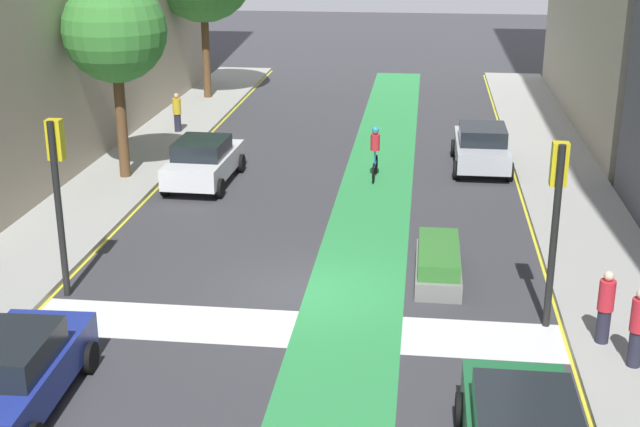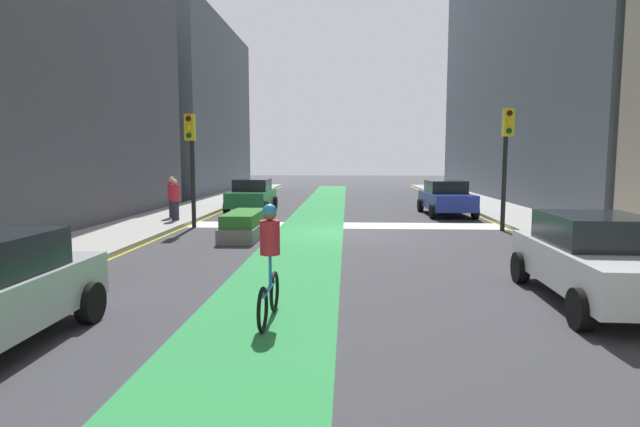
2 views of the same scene
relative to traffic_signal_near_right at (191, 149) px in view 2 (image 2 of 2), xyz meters
The scene contains 16 objects.
ground_plane 6.43m from the traffic_signal_near_right, 169.61° to the left, with size 120.00×120.00×0.00m, color #38383D.
bike_lane_paint 5.37m from the traffic_signal_near_right, 166.76° to the left, with size 2.40×60.00×0.01m, color #2D8C47.
crosswalk_band 6.42m from the traffic_signal_near_right, behind, with size 12.00×1.80×0.01m, color silver.
sidewalk_left 13.48m from the traffic_signal_near_right, behind, with size 3.00×60.00×0.15m, color #9E9E99.
curb_stripe_left 12.04m from the traffic_signal_near_right, behind, with size 0.16×60.00×0.01m, color yellow.
sidewalk_right 3.56m from the traffic_signal_near_right, 28.91° to the left, with size 3.00×60.00×0.15m, color #9E9E99.
curb_stripe_right 3.12m from the traffic_signal_near_right, 70.34° to the left, with size 0.16×60.00×0.01m, color yellow.
traffic_signal_near_right is the anchor object (origin of this frame).
traffic_signal_near_left 11.26m from the traffic_signal_near_right, behind, with size 0.35×0.52×4.28m.
car_white_left_far 14.02m from the traffic_signal_near_right, 137.25° to the left, with size 2.12×4.25×1.57m.
car_blue_left_near 11.51m from the traffic_signal_near_right, 154.51° to the right, with size 2.15×4.27×1.57m.
car_green_right_near 6.40m from the traffic_signal_near_right, 100.60° to the right, with size 2.03×4.20×1.57m.
cyclist_in_lane 11.71m from the traffic_signal_near_right, 112.91° to the left, with size 0.32×1.73×1.86m.
pedestrian_sidewalk_right_a 3.17m from the traffic_signal_near_right, 54.10° to the right, with size 0.34×0.34×1.68m.
pedestrian_sidewalk_right_b 2.45m from the traffic_signal_near_right, 46.16° to the right, with size 0.34×0.34×1.62m.
median_planter 4.16m from the traffic_signal_near_right, 136.23° to the left, with size 1.12×3.05×0.85m.
Camera 2 is at (-0.09, 17.53, 2.57)m, focal length 28.70 mm.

